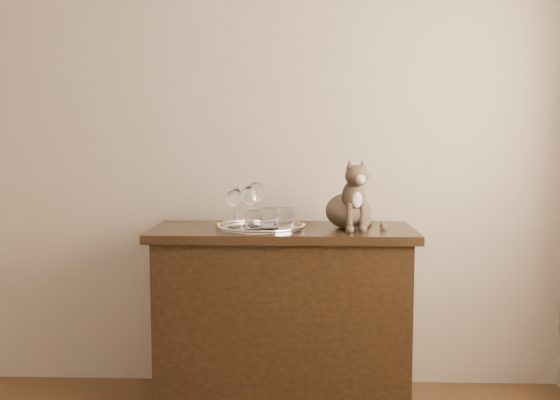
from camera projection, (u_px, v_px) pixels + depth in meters
The scene contains 10 objects.
wall_back at pixel (166, 120), 3.14m from camera, with size 4.00×0.10×2.70m, color #BEA98E.
sideboard at pixel (283, 318), 2.91m from camera, with size 1.20×0.50×0.85m, color black, non-canonical shape.
tray at pixel (260, 228), 2.84m from camera, with size 0.40×0.40×0.01m, color silver.
wine_glass_b at pixel (256, 203), 2.91m from camera, with size 0.08×0.08×0.20m, color silver, non-canonical shape.
wine_glass_c at pixel (234, 207), 2.81m from camera, with size 0.07×0.07×0.19m, color silver, non-canonical shape.
wine_glass_d at pixel (249, 206), 2.87m from camera, with size 0.07×0.07×0.18m, color white, non-canonical shape.
tumbler_a at pixel (269, 218), 2.77m from camera, with size 0.08×0.08×0.09m, color silver.
tumbler_b at pixel (253, 220), 2.75m from camera, with size 0.07×0.07×0.08m, color silver.
tumbler_c at pixel (285, 217), 2.87m from camera, with size 0.08×0.08×0.09m, color white.
cat at pixel (348, 194), 2.84m from camera, with size 0.32×0.30×0.32m, color brown, non-canonical shape.
Camera 1 is at (0.68, -0.90, 1.26)m, focal length 40.00 mm.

